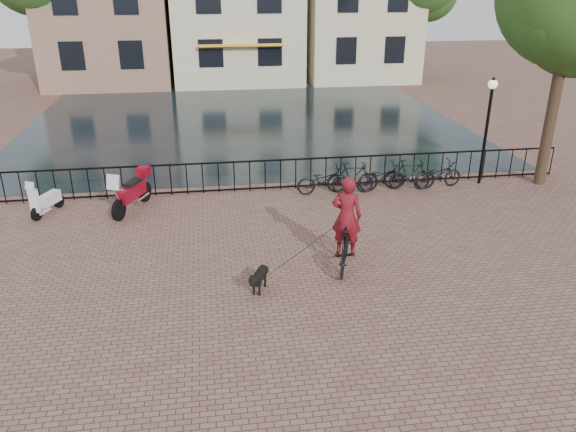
{
  "coord_description": "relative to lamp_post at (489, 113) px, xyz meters",
  "views": [
    {
      "loc": [
        -1.8,
        -9.07,
        6.45
      ],
      "look_at": [
        0.0,
        3.0,
        1.2
      ],
      "focal_mm": 35.0,
      "sensor_mm": 36.0,
      "label": 1
    }
  ],
  "objects": [
    {
      "name": "dog",
      "position": [
        -8.03,
        -5.89,
        -2.08
      ],
      "size": [
        0.62,
        0.91,
        0.59
      ],
      "rotation": [
        0.0,
        0.0,
        -0.43
      ],
      "color": "black",
      "rests_on": "ground"
    },
    {
      "name": "parked_bike_3",
      "position": [
        -2.55,
        -0.2,
        -1.88
      ],
      "size": [
        1.72,
        0.74,
        1.0
      ],
      "primitive_type": "imported",
      "rotation": [
        0.0,
        0.0,
        1.4
      ],
      "color": "black",
      "rests_on": "ground"
    },
    {
      "name": "parked_bike_4",
      "position": [
        -1.6,
        -0.2,
        -1.93
      ],
      "size": [
        1.79,
        0.85,
        0.9
      ],
      "primitive_type": "imported",
      "rotation": [
        0.0,
        0.0,
        1.72
      ],
      "color": "black",
      "rests_on": "ground"
    },
    {
      "name": "scooter",
      "position": [
        -13.72,
        -0.62,
        -1.77
      ],
      "size": [
        0.86,
        1.34,
        1.21
      ],
      "rotation": [
        0.0,
        0.0,
        -0.4
      ],
      "color": "white",
      "rests_on": "ground"
    },
    {
      "name": "cyclist",
      "position": [
        -5.91,
        -5.11,
        -1.36
      ],
      "size": [
        1.16,
        2.03,
        2.67
      ],
      "rotation": [
        0.0,
        0.0,
        2.81
      ],
      "color": "black",
      "rests_on": "ground"
    },
    {
      "name": "canal_water",
      "position": [
        -7.2,
        9.7,
        -2.38
      ],
      "size": [
        20.0,
        20.0,
        0.0
      ],
      "primitive_type": "plane",
      "color": "black",
      "rests_on": "ground"
    },
    {
      "name": "railing",
      "position": [
        -7.2,
        0.4,
        -1.87
      ],
      "size": [
        20.0,
        0.05,
        1.02
      ],
      "color": "black",
      "rests_on": "ground"
    },
    {
      "name": "parked_bike_0",
      "position": [
        -5.4,
        -0.2,
        -1.93
      ],
      "size": [
        1.74,
        0.67,
        0.9
      ],
      "primitive_type": "imported",
      "rotation": [
        0.0,
        0.0,
        1.62
      ],
      "color": "black",
      "rests_on": "ground"
    },
    {
      "name": "lamp_post",
      "position": [
        0.0,
        0.0,
        0.0
      ],
      "size": [
        0.3,
        0.3,
        3.45
      ],
      "color": "black",
      "rests_on": "ground"
    },
    {
      "name": "ground",
      "position": [
        -7.2,
        -7.6,
        -2.38
      ],
      "size": [
        100.0,
        100.0,
        0.0
      ],
      "primitive_type": "plane",
      "color": "brown",
      "rests_on": "ground"
    },
    {
      "name": "parked_bike_1",
      "position": [
        -4.45,
        -0.2,
        -1.88
      ],
      "size": [
        1.69,
        0.59,
        1.0
      ],
      "primitive_type": "imported",
      "rotation": [
        0.0,
        0.0,
        1.5
      ],
      "color": "black",
      "rests_on": "ground"
    },
    {
      "name": "motorcycle",
      "position": [
        -11.29,
        -0.72,
        -1.66
      ],
      "size": [
        1.24,
        2.02,
        1.43
      ],
      "rotation": [
        0.0,
        0.0,
        -0.41
      ],
      "color": "maroon",
      "rests_on": "ground"
    },
    {
      "name": "parked_bike_2",
      "position": [
        -3.5,
        -0.2,
        -1.93
      ],
      "size": [
        1.78,
        0.83,
        0.9
      ],
      "primitive_type": "imported",
      "rotation": [
        0.0,
        0.0,
        1.71
      ],
      "color": "black",
      "rests_on": "ground"
    }
  ]
}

